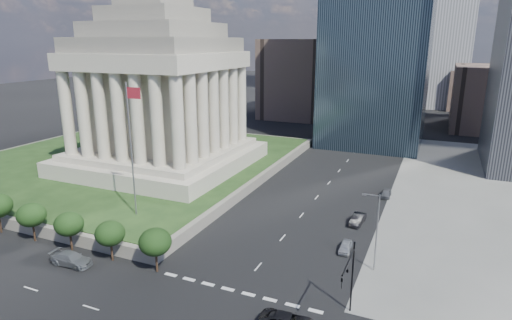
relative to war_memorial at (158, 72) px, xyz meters
The scene contains 15 objects.
ground 65.71m from the war_memorial, 56.82° to the left, with size 500.00×500.00×0.00m, color black.
plaza_terrace 23.35m from the war_memorial, 169.70° to the left, with size 66.00×70.00×1.80m, color slate.
plaza_lawn 22.52m from the war_memorial, 169.70° to the left, with size 64.00×68.00×0.10m, color #1C3515.
war_memorial is the anchor object (origin of this frame).
flagpole 28.16m from the war_memorial, 63.11° to the right, with size 2.52×0.24×20.00m.
tree_row 38.69m from the war_memorial, 92.53° to the right, with size 53.00×4.00×6.00m, color black, non-canonical shape.
midrise_glass 59.82m from the war_memorial, 52.55° to the left, with size 26.00×26.00×60.00m, color black.
building_filler_ne 105.88m from the war_memorial, 51.17° to the left, with size 20.00×30.00×20.00m, color brown.
building_filler_nw 82.43m from the war_memorial, 87.21° to the left, with size 24.00×30.00×28.00m, color brown.
traffic_signal_ne 60.00m from the war_memorial, 36.42° to the right, with size 0.30×5.74×8.00m.
street_lamp_north 54.92m from the war_memorial, 25.92° to the right, with size 2.13×0.22×10.00m.
suv_grey 44.03m from the war_memorial, 71.92° to the right, with size 2.30×5.66×1.64m, color #5A5E62.
parked_sedan_near 51.69m from the war_memorial, 24.22° to the right, with size 3.82×1.54×1.30m, color #9DA0A6.
parked_sedan_mid 48.68m from the war_memorial, 12.78° to the right, with size 1.63×4.68×1.54m, color black.
parked_sedan_far 50.17m from the war_memorial, ahead, with size 1.65×4.11×1.40m, color #4D4F53.
Camera 1 is at (19.02, -24.33, 27.49)m, focal length 30.00 mm.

